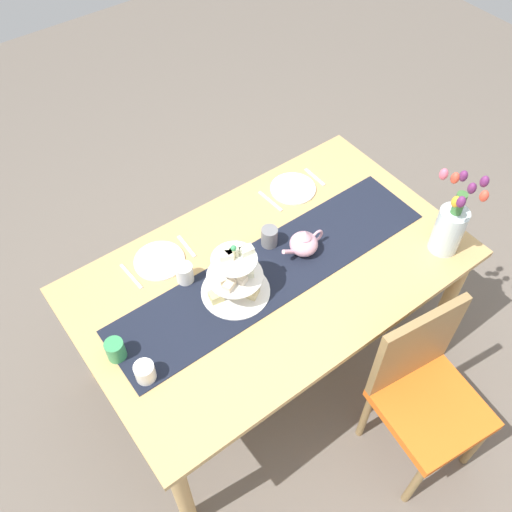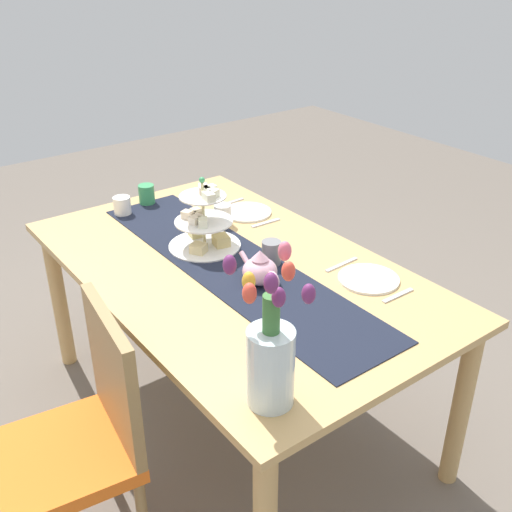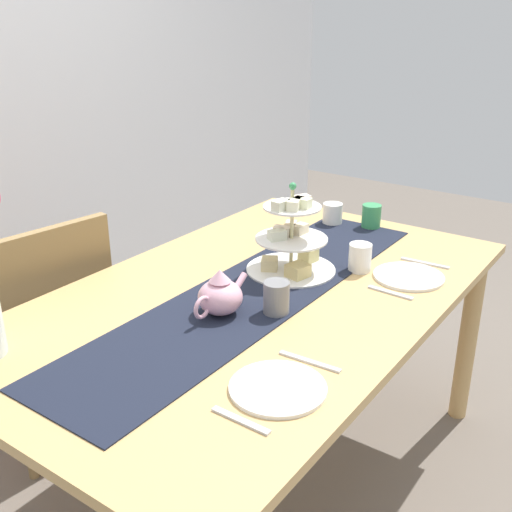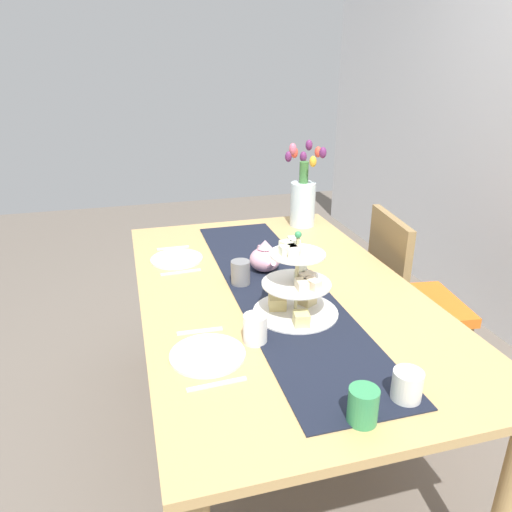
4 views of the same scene
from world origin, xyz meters
name	(u,v)px [view 2 (image 2 of 4)]	position (x,y,z in m)	size (l,w,h in m)	color
ground_plane	(236,412)	(0.00, 0.00, 0.00)	(8.00, 8.00, 0.00)	#6B6056
dining_table	(233,286)	(0.00, 0.00, 0.66)	(1.75, 1.05, 0.75)	tan
chair_left	(84,432)	(-0.25, 0.75, 0.50)	(0.47, 0.47, 0.91)	olive
table_runner	(232,265)	(0.00, 0.00, 0.75)	(1.56, 0.36, 0.00)	black
tiered_cake_stand	(204,224)	(0.20, 0.00, 0.85)	(0.30, 0.30, 0.30)	beige
teapot	(260,270)	(-0.18, 0.00, 0.81)	(0.24, 0.13, 0.14)	#E5A8BC
tulip_vase	(270,355)	(-0.71, 0.36, 0.91)	(0.21, 0.20, 0.45)	silver
cream_jug	(122,206)	(0.72, 0.12, 0.79)	(0.08, 0.08, 0.09)	white
dinner_plate_left	(369,279)	(-0.40, -0.35, 0.76)	(0.23, 0.23, 0.01)	white
fork_left	(398,295)	(-0.54, -0.35, 0.75)	(0.02, 0.15, 0.01)	silver
knife_left	(342,265)	(-0.25, -0.35, 0.75)	(0.01, 0.17, 0.01)	silver
dinner_plate_right	(247,212)	(0.38, -0.35, 0.76)	(0.23, 0.23, 0.01)	white
fork_right	(266,223)	(0.24, -0.35, 0.75)	(0.02, 0.15, 0.01)	silver
knife_right	(229,203)	(0.53, -0.35, 0.75)	(0.01, 0.17, 0.01)	silver
mug_grey	(271,252)	(-0.08, -0.13, 0.80)	(0.08, 0.08, 0.10)	slate
mug_white_text	(223,215)	(0.34, -0.19, 0.80)	(0.08, 0.08, 0.10)	white
mug_orange	(147,194)	(0.76, -0.03, 0.80)	(0.08, 0.08, 0.10)	#389356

